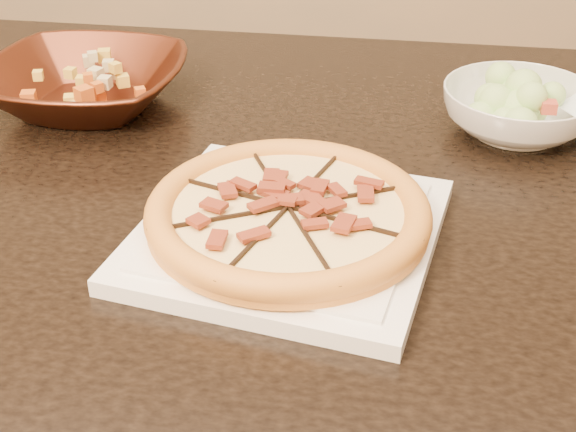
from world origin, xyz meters
name	(u,v)px	position (x,y,z in m)	size (l,w,h in m)	color
dining_table	(204,239)	(-0.08, 0.14, 0.66)	(1.58, 1.06, 0.75)	black
plate	(288,232)	(0.04, 0.01, 0.76)	(0.34, 0.34, 0.02)	white
pizza	(288,213)	(0.04, 0.01, 0.78)	(0.29, 0.29, 0.03)	gold
bronze_bowl	(86,85)	(-0.26, 0.31, 0.78)	(0.26, 0.26, 0.06)	#562717
mixed_dish	(81,52)	(-0.26, 0.31, 0.83)	(0.11, 0.13, 0.03)	#C9B783
salad_bowl	(518,111)	(0.30, 0.29, 0.78)	(0.19, 0.19, 0.06)	white
salad	(524,76)	(0.30, 0.29, 0.83)	(0.10, 0.10, 0.04)	#B1E677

